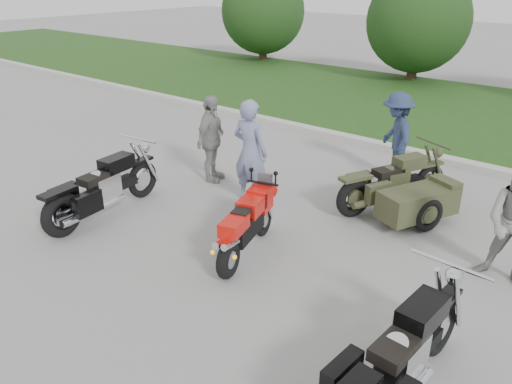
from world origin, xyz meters
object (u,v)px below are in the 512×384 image
Objects in this scene: person_stripe at (250,152)px; person_back at (211,139)px; cruiser_left at (100,191)px; cruiser_right at (397,365)px; cruiser_sidecar at (406,195)px; person_denim at (396,136)px; sportbike_red at (246,225)px.

person_stripe is 1.10× the size of person_back.
cruiser_left is 1.00× the size of cruiser_right.
cruiser_sidecar is at bearing -158.29° from person_stripe.
person_back reaches higher than cruiser_right.
person_denim is at bearing 145.41° from cruiser_sidecar.
cruiser_sidecar is 1.27× the size of person_denim.
sportbike_red is at bearing -91.55° from cruiser_sidecar.
person_stripe reaches higher than person_back.
person_back is (0.30, 2.35, 0.36)m from cruiser_left.
person_back is at bearing -16.07° from person_stripe.
cruiser_left is 1.43× the size of person_denim.
cruiser_left is at bearing 155.04° from person_back.
cruiser_left is 1.45× the size of person_back.
person_back reaches higher than cruiser_left.
cruiser_right is at bearing 143.00° from person_stripe.
person_stripe reaches higher than person_denim.
person_stripe is at bearing 46.64° from cruiser_left.
person_stripe is (-1.17, 1.49, 0.42)m from sportbike_red.
sportbike_red is at bearing 160.84° from cruiser_right.
cruiser_right is at bearing -13.68° from cruiser_left.
sportbike_red is 1.94m from person_stripe.
cruiser_right is at bearing -43.18° from cruiser_sidecar.
person_stripe is 1.08× the size of person_denim.
sportbike_red is 0.96× the size of person_stripe.
cruiser_sidecar is at bearing 47.64° from sportbike_red.
person_back reaches higher than cruiser_sidecar.
sportbike_red is 1.05× the size of person_back.
person_back is at bearing 126.59° from sportbike_red.
person_denim reaches higher than person_back.
sportbike_red is 0.72× the size of cruiser_right.
person_denim is (-0.94, 1.54, 0.44)m from cruiser_sidecar.
cruiser_left is at bearing 177.26° from cruiser_right.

